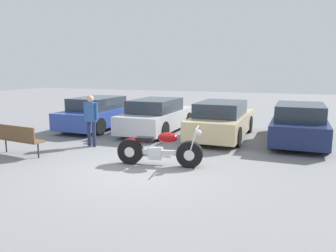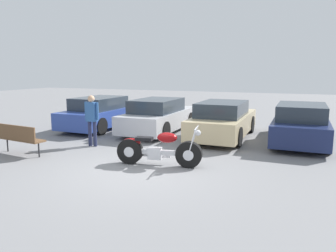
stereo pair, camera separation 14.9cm
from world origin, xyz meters
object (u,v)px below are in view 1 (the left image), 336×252
Objects in this scene: parked_car_silver at (158,116)px; person_standing at (91,116)px; motorcycle at (159,150)px; park_bench at (18,137)px; parked_car_navy at (299,124)px; parked_car_champagne at (222,120)px; parked_car_blue at (100,113)px.

parked_car_silver is 2.65× the size of person_standing.
motorcycle reaches higher than park_bench.
parked_car_navy is at bearing 0.62° from parked_car_silver.
park_bench is at bearing -126.33° from person_standing.
person_standing is at bearing 53.67° from park_bench.
parked_car_navy is (2.62, 0.20, 0.00)m from parked_car_champagne.
person_standing reaches higher than parked_car_silver.
parked_car_blue is 2.62m from parked_car_silver.
park_bench is (0.33, -4.76, -0.10)m from parked_car_blue.
person_standing reaches higher than parked_car_navy.
parked_car_champagne is at bearing -0.75° from parked_car_blue.
parked_car_silver is 5.24m from parked_car_navy.
parked_car_champagne is (5.24, -0.07, 0.00)m from parked_car_blue.
parked_car_champagne is 1.00× the size of parked_car_navy.
parked_car_blue is 5.24m from parked_car_champagne.
parked_car_silver is at bearing 113.67° from motorcycle.
parked_car_champagne is at bearing -3.08° from parked_car_silver.
parked_car_champagne is 2.63m from parked_car_navy.
motorcycle is at bearing -100.25° from parked_car_champagne.
parked_car_silver is at bearing 1.58° from parked_car_blue.
motorcycle is 0.51× the size of parked_car_silver.
parked_car_silver is at bearing 64.68° from park_bench.
parked_car_champagne is at bearing -175.69° from parked_car_navy.
person_standing is (-2.87, 1.19, 0.56)m from motorcycle.
motorcycle is at bearing -66.33° from parked_car_silver.
parked_car_navy is 2.71× the size of park_bench.
person_standing is (-3.62, -2.94, 0.34)m from parked_car_champagne.
parked_car_navy reaches higher than motorcycle.
parked_car_navy is 6.99m from person_standing.
motorcycle is at bearing -22.54° from person_standing.
parked_car_silver and parked_car_champagne have the same top height.
parked_car_blue and parked_car_champagne have the same top height.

